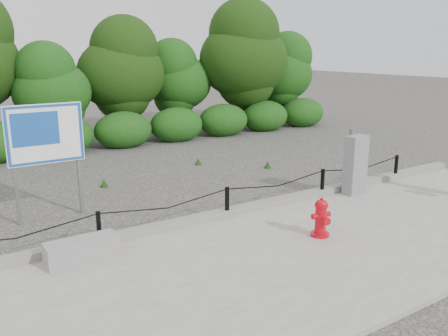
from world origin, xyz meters
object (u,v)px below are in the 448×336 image
object	(u,v)px
fire_hydrant	(321,218)
concrete_block	(82,250)
utility_cabinet	(355,165)
advertising_sign	(45,139)

from	to	relation	value
fire_hydrant	concrete_block	xyz separation A→B (m)	(-3.73, 1.27, -0.15)
fire_hydrant	utility_cabinet	xyz separation A→B (m)	(2.36, 1.38, 0.33)
concrete_block	advertising_sign	xyz separation A→B (m)	(0.12, 2.32, 1.33)
fire_hydrant	advertising_sign	world-z (taller)	advertising_sign
utility_cabinet	advertising_sign	size ratio (longest dim) A/B	0.64
fire_hydrant	concrete_block	bearing A→B (deg)	168.66
advertising_sign	utility_cabinet	bearing A→B (deg)	-20.31
utility_cabinet	advertising_sign	world-z (taller)	advertising_sign
concrete_block	advertising_sign	world-z (taller)	advertising_sign
fire_hydrant	utility_cabinet	world-z (taller)	utility_cabinet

